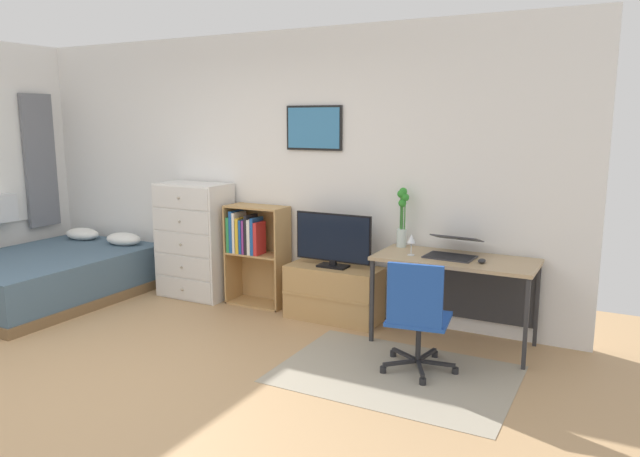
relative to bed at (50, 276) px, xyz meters
The scene contains 14 objects.
ground_plane 2.51m from the bed, 33.03° to the right, with size 7.20×7.20×0.00m, color tan.
wall_back_with_posters 2.60m from the bed, 26.88° to the left, with size 6.12×0.09×2.70m.
area_rug 3.91m from the bed, ahead, with size 1.70×1.20×0.01m, color #9E937F.
bed is the anchor object (origin of this frame).
dresser 1.56m from the bed, 31.34° to the left, with size 0.76×0.46×1.21m.
bookshelf 2.20m from the bed, 23.17° to the left, with size 0.62×0.30×1.01m.
tv_stand 3.04m from the bed, 15.35° to the left, with size 0.89×0.41×0.51m.
television 3.08m from the bed, 14.95° to the left, with size 0.76×0.16×0.50m.
desk 4.19m from the bed, 10.83° to the left, with size 1.30×0.60×0.74m.
office_chair 4.03m from the bed, ahead, with size 0.57×0.58×0.86m.
laptop 4.17m from the bed, 10.76° to the left, with size 0.42×0.45×0.17m.
computer_mouse 4.40m from the bed, ahead, with size 0.06×0.10×0.03m, color #262628.
bamboo_vase 3.75m from the bed, 14.38° to the left, with size 0.11×0.10×0.53m.
wine_glass 3.85m from the bed, ahead, with size 0.07×0.07×0.18m.
Camera 1 is at (3.25, -2.66, 1.86)m, focal length 33.49 mm.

